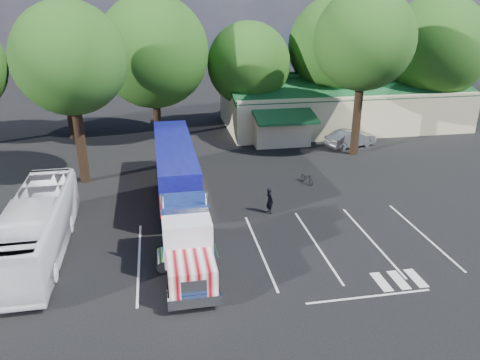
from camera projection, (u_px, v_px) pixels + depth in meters
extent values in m
plane|color=black|center=(240.00, 204.00, 30.72)|extent=(120.00, 120.00, 0.00)
cube|color=beige|center=(341.00, 106.00, 48.75)|extent=(24.00, 11.00, 4.00)
cube|color=#164E27|center=(353.00, 86.00, 45.63)|extent=(24.20, 6.25, 2.10)
cube|color=#164E27|center=(335.00, 78.00, 50.02)|extent=(24.20, 6.25, 2.10)
cube|color=beige|center=(281.00, 130.00, 42.44)|extent=(5.00, 2.50, 2.80)
cube|color=#164E27|center=(285.00, 117.00, 40.70)|extent=(5.40, 3.19, 0.80)
cylinder|color=black|center=(71.00, 118.00, 44.12)|extent=(0.70, 0.70, 4.00)
sphere|color=#264F16|center=(64.00, 62.00, 42.21)|extent=(8.40, 8.40, 8.40)
cylinder|color=black|center=(157.00, 116.00, 43.92)|extent=(0.70, 0.70, 4.30)
sphere|color=#264F16|center=(153.00, 52.00, 41.73)|extent=(10.00, 10.00, 10.00)
cylinder|color=black|center=(248.00, 113.00, 46.72)|extent=(0.70, 0.70, 3.60)
sphere|color=#264F16|center=(249.00, 64.00, 44.94)|extent=(8.00, 8.00, 8.00)
cylinder|color=black|center=(332.00, 104.00, 48.49)|extent=(0.70, 0.70, 4.50)
sphere|color=#264F16|center=(337.00, 46.00, 46.32)|extent=(9.60, 9.60, 9.60)
cylinder|color=black|center=(427.00, 105.00, 49.15)|extent=(0.70, 0.70, 3.90)
sphere|color=#264F16|center=(435.00, 48.00, 46.99)|extent=(10.40, 10.40, 10.40)
cylinder|color=black|center=(81.00, 142.00, 33.37)|extent=(0.70, 0.70, 6.00)
sphere|color=#264F16|center=(70.00, 58.00, 31.21)|extent=(7.60, 7.60, 7.60)
cylinder|color=black|center=(357.00, 117.00, 39.19)|extent=(0.70, 0.70, 6.50)
sphere|color=#264F16|center=(364.00, 40.00, 36.87)|extent=(8.00, 8.00, 8.00)
cube|color=black|center=(188.00, 258.00, 23.11)|extent=(0.99, 6.47, 0.23)
cube|color=white|center=(195.00, 302.00, 19.98)|extent=(2.31, 0.25, 0.51)
cube|color=white|center=(194.00, 289.00, 19.94)|extent=(1.11, 0.12, 0.83)
cube|color=white|center=(192.00, 271.00, 20.85)|extent=(2.14, 2.24, 1.06)
cube|color=silver|center=(188.00, 241.00, 22.33)|extent=(2.32, 1.50, 2.12)
cube|color=black|center=(188.00, 238.00, 21.61)|extent=(2.12, 0.09, 0.92)
cube|color=white|center=(185.00, 211.00, 22.60)|extent=(2.40, 0.12, 0.23)
cube|color=#0B184F|center=(185.00, 222.00, 23.77)|extent=(2.33, 1.87, 2.49)
cylinder|color=white|center=(164.00, 225.00, 22.71)|extent=(0.17, 0.17, 3.14)
cylinder|color=white|center=(207.00, 221.00, 23.08)|extent=(0.17, 0.17, 3.14)
cylinder|color=white|center=(162.00, 260.00, 22.97)|extent=(0.62, 1.48, 0.61)
cylinder|color=white|center=(213.00, 255.00, 23.41)|extent=(0.62, 1.48, 0.61)
cube|color=silver|center=(175.00, 169.00, 31.14)|extent=(2.51, 11.84, 1.38)
cube|color=#0F0A63|center=(174.00, 152.00, 30.68)|extent=(2.51, 11.84, 1.11)
cube|color=black|center=(173.00, 167.00, 35.12)|extent=(1.14, 3.24, 0.32)
cube|color=black|center=(170.00, 221.00, 26.97)|extent=(0.11, 0.11, 1.29)
cube|color=black|center=(193.00, 219.00, 27.20)|extent=(0.11, 0.11, 1.29)
cube|color=white|center=(172.00, 162.00, 37.20)|extent=(2.22, 0.13, 0.11)
cylinder|color=black|center=(171.00, 295.00, 20.56)|extent=(0.33, 1.02, 1.02)
cylinder|color=black|center=(215.00, 291.00, 20.90)|extent=(0.33, 1.02, 1.02)
cylinder|color=black|center=(167.00, 248.00, 24.44)|extent=(0.33, 1.02, 1.02)
cylinder|color=black|center=(204.00, 244.00, 24.78)|extent=(0.33, 1.02, 1.02)
cylinder|color=black|center=(166.00, 238.00, 25.37)|extent=(0.33, 1.02, 1.02)
cylinder|color=black|center=(202.00, 235.00, 25.70)|extent=(0.33, 1.02, 1.02)
cylinder|color=black|center=(161.00, 174.00, 34.38)|extent=(0.33, 1.02, 1.02)
cylinder|color=black|center=(187.00, 173.00, 34.72)|extent=(0.33, 1.02, 1.02)
cylinder|color=black|center=(160.00, 169.00, 35.39)|extent=(0.33, 1.02, 1.02)
cylinder|color=black|center=(186.00, 168.00, 35.73)|extent=(0.33, 1.02, 1.02)
imported|color=black|center=(270.00, 200.00, 29.21)|extent=(0.58, 0.71, 1.69)
imported|color=black|center=(307.00, 178.00, 34.06)|extent=(0.94, 1.62, 0.81)
imported|color=white|center=(37.00, 227.00, 24.36)|extent=(2.68, 11.18, 3.11)
imported|color=#A1A3A8|center=(351.00, 138.00, 42.01)|extent=(4.95, 2.93, 1.54)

